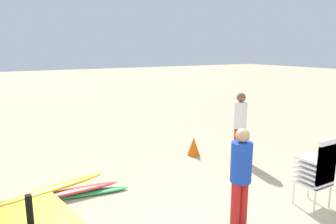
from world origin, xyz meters
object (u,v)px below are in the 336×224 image
object	(u,v)px
surfboard_pile	(59,193)
stacked_plastic_chairs	(319,168)
lifeguard_near_center	(240,122)
lifeguard_near_left	(241,173)
traffic_cone_near	(194,146)

from	to	relation	value
surfboard_pile	stacked_plastic_chairs	bearing A→B (deg)	-34.27
lifeguard_near_center	lifeguard_near_left	bearing A→B (deg)	-132.48
surfboard_pile	lifeguard_near_left	distance (m)	3.38
lifeguard_near_left	traffic_cone_near	bearing A→B (deg)	67.31
traffic_cone_near	lifeguard_near_center	bearing A→B (deg)	-46.76
surfboard_pile	lifeguard_near_left	world-z (taller)	lifeguard_near_left
lifeguard_near_center	traffic_cone_near	distance (m)	1.38
stacked_plastic_chairs	lifeguard_near_left	distance (m)	1.63
stacked_plastic_chairs	surfboard_pile	size ratio (longest dim) A/B	0.52
stacked_plastic_chairs	lifeguard_near_center	world-z (taller)	lifeguard_near_center
stacked_plastic_chairs	lifeguard_near_left	size ratio (longest dim) A/B	0.80
lifeguard_near_left	stacked_plastic_chairs	bearing A→B (deg)	-7.53
surfboard_pile	lifeguard_near_left	xyz separation A→B (m)	(2.24, -2.41, 0.81)
surfboard_pile	traffic_cone_near	distance (m)	3.64
surfboard_pile	traffic_cone_near	bearing A→B (deg)	11.87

